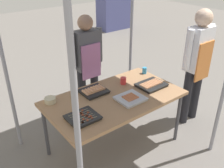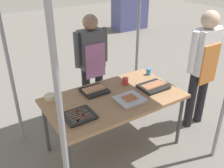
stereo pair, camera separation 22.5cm
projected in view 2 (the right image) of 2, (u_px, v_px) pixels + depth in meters
The scene contains 12 objects.
ground_plane at pixel (114, 146), 3.33m from camera, with size 18.00×18.00×0.00m, color #66605B.
stall_table at pixel (114, 101), 3.01m from camera, with size 1.60×0.90×0.75m.
tray_grilled_sausages at pixel (94, 90), 3.08m from camera, with size 0.31×0.27×0.06m.
tray_meat_skewers at pixel (79, 116), 2.61m from camera, with size 0.31×0.27×0.04m.
tray_pork_links at pixel (153, 86), 3.17m from camera, with size 0.35×0.28×0.05m.
tray_spring_rolls at pixel (130, 99), 2.90m from camera, with size 0.31×0.28×0.05m.
condiment_bowl at pixel (50, 97), 2.92m from camera, with size 0.13×0.13×0.06m, color #BFB28C.
drink_cup_near_edge at pixel (125, 81), 3.25m from camera, with size 0.07×0.07×0.09m, color red.
drink_cup_by_wok at pixel (148, 72), 3.50m from camera, with size 0.06×0.06×0.09m, color #338CBF.
vendor_woman at pixel (92, 59), 3.62m from camera, with size 0.52×0.23×1.54m.
customer_nearby at pixel (203, 62), 3.34m from camera, with size 0.52×0.23×1.65m.
neighbor_stall_left at pixel (130, 0), 7.95m from camera, with size 1.09×0.58×1.82m.
Camera 2 is at (-1.41, -2.15, 2.27)m, focal length 40.82 mm.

